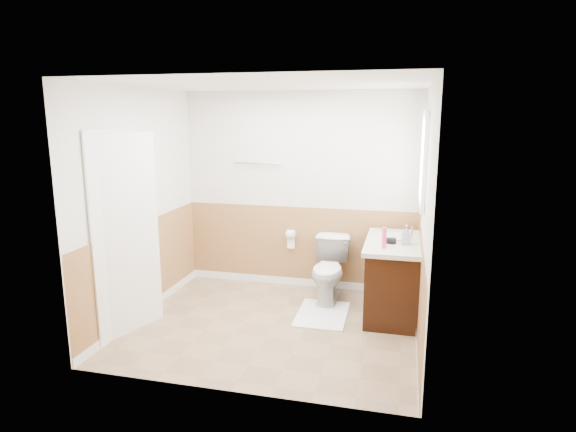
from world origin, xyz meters
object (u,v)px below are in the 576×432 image
(lotion_bottle, at_px, (384,238))
(bath_mat, at_px, (322,314))
(vanity_cabinet, at_px, (393,280))
(toilet, at_px, (329,270))
(soap_dispenser, at_px, (406,235))

(lotion_bottle, bearing_deg, bath_mat, 171.52)
(bath_mat, distance_m, vanity_cabinet, 0.88)
(vanity_cabinet, bearing_deg, toilet, 162.89)
(lotion_bottle, relative_size, soap_dispenser, 1.04)
(bath_mat, distance_m, soap_dispenser, 1.29)
(bath_mat, xyz_separation_m, lotion_bottle, (0.65, -0.10, 0.95))
(bath_mat, height_order, soap_dispenser, soap_dispenser)
(toilet, xyz_separation_m, lotion_bottle, (0.65, -0.56, 0.58))
(lotion_bottle, bearing_deg, vanity_cabinet, 73.26)
(toilet, height_order, lotion_bottle, lotion_bottle)
(bath_mat, bearing_deg, lotion_bottle, -8.48)
(vanity_cabinet, bearing_deg, bath_mat, -162.65)
(vanity_cabinet, xyz_separation_m, lotion_bottle, (-0.10, -0.33, 0.56))
(vanity_cabinet, relative_size, lotion_bottle, 5.00)
(soap_dispenser, bearing_deg, vanity_cabinet, 135.04)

